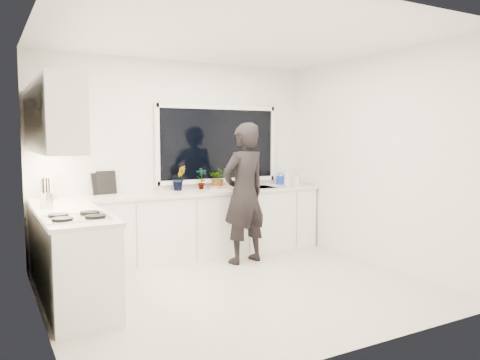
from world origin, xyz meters
TOP-DOWN VIEW (x-y plane):
  - floor at (0.00, 0.00)m, footprint 4.00×3.50m
  - wall_back at (0.00, 1.76)m, footprint 4.00×0.02m
  - wall_left at (-2.01, 0.00)m, footprint 0.02×3.50m
  - wall_right at (2.01, 0.00)m, footprint 0.02×3.50m
  - ceiling at (0.00, 0.00)m, footprint 4.00×3.50m
  - window at (0.60, 1.73)m, footprint 1.80×0.02m
  - base_cabinets_back at (0.00, 1.45)m, footprint 3.92×0.58m
  - base_cabinets_left at (-1.67, 0.35)m, footprint 0.58×1.60m
  - countertop_back at (0.00, 1.44)m, footprint 3.94×0.62m
  - countertop_left at (-1.67, 0.35)m, footprint 0.62×1.60m
  - upper_cabinets at (-1.79, 0.70)m, footprint 0.34×2.10m
  - sink at (1.05, 1.45)m, footprint 0.58×0.42m
  - faucet at (1.05, 1.65)m, footprint 0.03×0.03m
  - stovetop at (-1.69, -0.00)m, footprint 0.56×0.48m
  - person at (0.57, 0.90)m, footprint 0.74×0.55m
  - pizza_tray at (0.55, 1.42)m, footprint 0.55×0.49m
  - pizza at (0.55, 1.42)m, footprint 0.50×0.43m
  - watering_can at (1.62, 1.61)m, footprint 0.14×0.14m
  - paper_towel_roll at (-1.73, 1.55)m, footprint 0.12×0.12m
  - knife_block at (-1.74, 1.59)m, footprint 0.13×0.10m
  - utensil_crock at (-1.85, 0.80)m, footprint 0.16×0.16m
  - picture_frame_large at (-1.11, 1.69)m, footprint 0.21×0.10m
  - picture_frame_small at (-1.03, 1.69)m, footprint 0.25×0.05m
  - herb_plants at (0.33, 1.61)m, footprint 0.87×0.32m
  - soap_bottles at (1.60, 1.30)m, footprint 0.30×0.13m

SIDE VIEW (x-z plane):
  - floor at x=0.00m, z-range -0.02..0.00m
  - base_cabinets_back at x=0.00m, z-range 0.00..0.88m
  - base_cabinets_left at x=-1.67m, z-range 0.00..0.88m
  - sink at x=1.05m, z-range 0.80..0.94m
  - countertop_back at x=0.00m, z-range 0.88..0.92m
  - countertop_left at x=-1.67m, z-range 0.88..0.92m
  - person at x=0.57m, z-range 0.00..1.84m
  - stovetop at x=-1.69m, z-range 0.92..0.95m
  - pizza_tray at x=0.55m, z-range 0.92..0.95m
  - pizza at x=0.55m, z-range 0.95..0.96m
  - watering_can at x=1.62m, z-range 0.92..1.05m
  - utensil_crock at x=-1.85m, z-range 0.92..1.08m
  - faucet at x=1.05m, z-range 0.92..1.14m
  - knife_block at x=-1.74m, z-range 0.92..1.14m
  - soap_bottles at x=1.60m, z-range 0.91..1.18m
  - paper_towel_roll at x=-1.73m, z-range 0.92..1.18m
  - picture_frame_large at x=-1.11m, z-range 0.92..1.20m
  - picture_frame_small at x=-1.03m, z-range 0.92..1.22m
  - herb_plants at x=0.33m, z-range 0.91..1.25m
  - wall_back at x=0.00m, z-range 0.00..2.70m
  - wall_left at x=-2.01m, z-range 0.00..2.70m
  - wall_right at x=2.01m, z-range 0.00..2.70m
  - window at x=0.60m, z-range 1.05..2.05m
  - upper_cabinets at x=-1.79m, z-range 1.50..2.20m
  - ceiling at x=0.00m, z-range 2.70..2.72m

